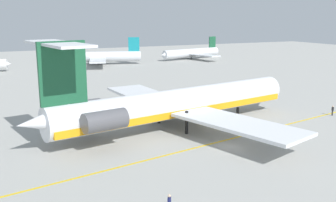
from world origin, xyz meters
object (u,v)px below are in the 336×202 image
at_px(airliner_mid_left, 95,57).
at_px(airliner_mid_right, 190,53).
at_px(safety_cone_nose, 220,91).
at_px(ground_crew_near_nose, 333,109).
at_px(ground_crew_near_tail, 169,201).
at_px(main_jetliner, 172,104).

distance_m(airliner_mid_left, airliner_mid_right, 37.81).
distance_m(airliner_mid_left, safety_cone_nose, 61.41).
relative_size(ground_crew_near_nose, ground_crew_near_tail, 0.97).
distance_m(airliner_mid_right, safety_cone_nose, 66.53).
relative_size(airliner_mid_left, ground_crew_near_nose, 17.73).
xyz_separation_m(airliner_mid_right, safety_cone_nose, (-25.75, -61.30, -2.19)).
height_order(ground_crew_near_tail, safety_cone_nose, ground_crew_near_tail).
relative_size(airliner_mid_left, safety_cone_nose, 55.81).
distance_m(main_jetliner, airliner_mid_right, 95.28).
distance_m(main_jetliner, ground_crew_near_nose, 28.40).
xyz_separation_m(airliner_mid_left, ground_crew_near_nose, (17.62, -86.20, -1.64)).
distance_m(main_jetliner, airliner_mid_left, 81.81).
xyz_separation_m(main_jetliner, airliner_mid_left, (10.21, 81.17, -0.99)).
bearing_deg(safety_cone_nose, airliner_mid_left, 101.32).
bearing_deg(ground_crew_near_nose, main_jetliner, -14.35).
relative_size(main_jetliner, airliner_mid_right, 1.68).
bearing_deg(airliner_mid_right, ground_crew_near_tail, 47.87).
bearing_deg(main_jetliner, ground_crew_near_nose, -20.39).
xyz_separation_m(ground_crew_near_nose, safety_cone_nose, (-5.58, 26.04, -0.82)).
distance_m(airliner_mid_right, ground_crew_near_nose, 89.65).
bearing_deg(safety_cone_nose, ground_crew_near_tail, -127.50).
distance_m(ground_crew_near_nose, safety_cone_nose, 26.64).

